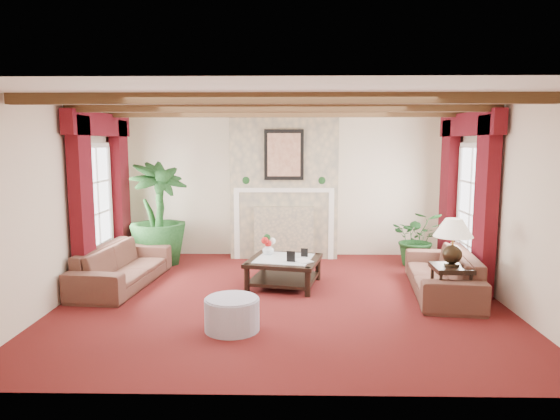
{
  "coord_description": "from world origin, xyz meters",
  "views": [
    {
      "loc": [
        0.1,
        -6.82,
        2.18
      ],
      "look_at": [
        -0.04,
        0.4,
        1.19
      ],
      "focal_mm": 32.0,
      "sensor_mm": 36.0,
      "label": 1
    }
  ],
  "objects_px": {
    "potted_palm": "(159,236)",
    "side_table": "(451,287)",
    "sofa_right": "(442,265)",
    "coffee_table": "(284,272)",
    "sofa_left": "(122,259)",
    "ottoman": "(232,314)"
  },
  "relations": [
    {
      "from": "potted_palm",
      "to": "side_table",
      "type": "distance_m",
      "value": 5.05
    },
    {
      "from": "sofa_right",
      "to": "coffee_table",
      "type": "relative_size",
      "value": 2.1
    },
    {
      "from": "sofa_right",
      "to": "coffee_table",
      "type": "bearing_deg",
      "value": -91.13
    },
    {
      "from": "coffee_table",
      "to": "side_table",
      "type": "bearing_deg",
      "value": -11.03
    },
    {
      "from": "side_table",
      "to": "coffee_table",
      "type": "bearing_deg",
      "value": 156.41
    },
    {
      "from": "sofa_left",
      "to": "coffee_table",
      "type": "bearing_deg",
      "value": -83.94
    },
    {
      "from": "sofa_left",
      "to": "coffee_table",
      "type": "relative_size",
      "value": 2.09
    },
    {
      "from": "coffee_table",
      "to": "ottoman",
      "type": "height_order",
      "value": "coffee_table"
    },
    {
      "from": "sofa_left",
      "to": "potted_palm",
      "type": "bearing_deg",
      "value": -2.82
    },
    {
      "from": "sofa_left",
      "to": "ottoman",
      "type": "bearing_deg",
      "value": -128.15
    },
    {
      "from": "side_table",
      "to": "sofa_right",
      "type": "bearing_deg",
      "value": 83.13
    },
    {
      "from": "sofa_right",
      "to": "side_table",
      "type": "relative_size",
      "value": 3.83
    },
    {
      "from": "potted_palm",
      "to": "coffee_table",
      "type": "bearing_deg",
      "value": -30.78
    },
    {
      "from": "potted_palm",
      "to": "side_table",
      "type": "height_order",
      "value": "potted_palm"
    },
    {
      "from": "ottoman",
      "to": "coffee_table",
      "type": "bearing_deg",
      "value": 72.22
    },
    {
      "from": "sofa_right",
      "to": "potted_palm",
      "type": "height_order",
      "value": "potted_palm"
    },
    {
      "from": "sofa_right",
      "to": "side_table",
      "type": "distance_m",
      "value": 0.65
    },
    {
      "from": "side_table",
      "to": "ottoman",
      "type": "relative_size",
      "value": 0.88
    },
    {
      "from": "coffee_table",
      "to": "side_table",
      "type": "relative_size",
      "value": 1.82
    },
    {
      "from": "sofa_left",
      "to": "ottoman",
      "type": "distance_m",
      "value": 2.62
    },
    {
      "from": "coffee_table",
      "to": "ottoman",
      "type": "distance_m",
      "value": 1.92
    },
    {
      "from": "sofa_left",
      "to": "potted_palm",
      "type": "height_order",
      "value": "potted_palm"
    }
  ]
}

